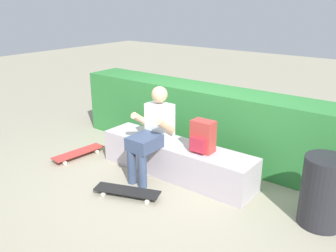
{
  "coord_description": "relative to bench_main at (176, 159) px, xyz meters",
  "views": [
    {
      "loc": [
        2.6,
        -3.25,
        2.24
      ],
      "look_at": [
        -0.24,
        0.42,
        0.6
      ],
      "focal_mm": 38.61,
      "sensor_mm": 36.0,
      "label": 1
    }
  ],
  "objects": [
    {
      "name": "ground_plane",
      "position": [
        0.0,
        -0.28,
        -0.22
      ],
      "size": [
        24.0,
        24.0,
        0.0
      ],
      "primitive_type": "plane",
      "color": "gray"
    },
    {
      "name": "trash_bin",
      "position": [
        1.87,
        0.02,
        0.15
      ],
      "size": [
        0.46,
        0.46,
        0.75
      ],
      "color": "#232328",
      "rests_on": "ground"
    },
    {
      "name": "skateboard_beside_bench",
      "position": [
        -1.49,
        -0.44,
        -0.15
      ],
      "size": [
        0.28,
        0.82,
        0.09
      ],
      "color": "#BC3833",
      "rests_on": "ground"
    },
    {
      "name": "bench_main",
      "position": [
        0.0,
        0.0,
        0.0
      ],
      "size": [
        2.2,
        0.5,
        0.45
      ],
      "color": "#B0A5AC",
      "rests_on": "ground"
    },
    {
      "name": "skateboard_near_person",
      "position": [
        -0.11,
        -0.83,
        -0.15
      ],
      "size": [
        0.82,
        0.47,
        0.09
      ],
      "color": "black",
      "rests_on": "ground"
    },
    {
      "name": "person_skater",
      "position": [
        -0.21,
        -0.22,
        0.42
      ],
      "size": [
        0.49,
        0.62,
        1.2
      ],
      "color": "white",
      "rests_on": "ground"
    },
    {
      "name": "hedge_row",
      "position": [
        0.03,
        0.88,
        0.29
      ],
      "size": [
        4.65,
        0.63,
        1.02
      ],
      "color": "#2E7A36",
      "rests_on": "ground"
    },
    {
      "name": "backpack_on_bench",
      "position": [
        0.41,
        -0.01,
        0.42
      ],
      "size": [
        0.28,
        0.23,
        0.4
      ],
      "color": "#B23833",
      "rests_on": "bench_main"
    }
  ]
}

